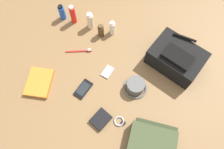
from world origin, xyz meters
TOP-DOWN VIEW (x-y plane):
  - ground_plane at (0.00, 0.00)m, footprint 2.64×2.02m
  - backpack at (0.33, 0.26)m, footprint 0.37×0.31m
  - toiletry_pouch at (0.37, -0.29)m, footprint 0.28×0.26m
  - bucket_hat at (0.16, -0.01)m, footprint 0.15×0.15m
  - deodorant_spray at (-0.51, 0.28)m, footprint 0.04×0.04m
  - sunscreen_spray at (-0.43, 0.29)m, footprint 0.04×0.04m
  - lotion_bottle at (-0.30, 0.30)m, footprint 0.05×0.05m
  - cologne_bottle at (-0.20, 0.26)m, footprint 0.04×0.04m
  - toothpaste_tube at (-0.14, 0.31)m, footprint 0.04×0.04m
  - paperback_novel at (-0.40, -0.23)m, footprint 0.19×0.22m
  - cell_phone at (-0.13, -0.15)m, footprint 0.09×0.13m
  - media_player at (-0.04, 0.02)m, footprint 0.06×0.09m
  - wristwatch at (0.16, -0.24)m, footprint 0.07×0.06m
  - toothbrush at (-0.27, 0.08)m, footprint 0.16×0.09m
  - wallet at (0.05, -0.28)m, footprint 0.12×0.13m

SIDE VIEW (x-z plane):
  - ground_plane at x=0.00m, z-range -0.02..0.00m
  - media_player at x=-0.04m, z-range 0.00..0.01m
  - wristwatch at x=0.16m, z-range 0.00..0.01m
  - cell_phone at x=-0.13m, z-range 0.00..0.01m
  - toothbrush at x=-0.27m, z-range 0.00..0.02m
  - wallet at x=0.05m, z-range 0.00..0.02m
  - paperback_novel at x=-0.40m, z-range 0.00..0.03m
  - bucket_hat at x=0.16m, z-range 0.00..0.07m
  - toiletry_pouch at x=0.37m, z-range 0.00..0.08m
  - cologne_bottle at x=-0.20m, z-range 0.00..0.10m
  - toothpaste_tube at x=-0.14m, z-range 0.00..0.11m
  - deodorant_spray at x=-0.51m, z-range 0.00..0.12m
  - lotion_bottle at x=-0.30m, z-range 0.00..0.13m
  - backpack at x=0.33m, z-range -0.01..0.16m
  - sunscreen_spray at x=-0.43m, z-range 0.00..0.15m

